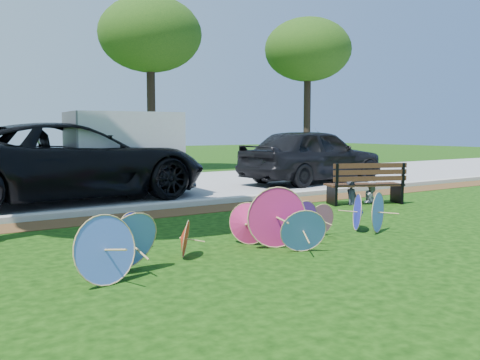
{
  "coord_description": "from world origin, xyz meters",
  "views": [
    {
      "loc": [
        -4.67,
        -5.7,
        1.79
      ],
      "look_at": [
        0.5,
        2.0,
        0.9
      ],
      "focal_mm": 40.0,
      "sensor_mm": 36.0,
      "label": 1
    }
  ],
  "objects_px": {
    "cargo_trailer": "(125,149)",
    "black_van": "(70,162)",
    "parasol_pile": "(253,224)",
    "dark_pickup": "(313,156)",
    "park_bench": "(364,183)",
    "person_right": "(373,181)",
    "person_left": "(352,180)"
  },
  "relations": [
    {
      "from": "parasol_pile",
      "to": "person_right",
      "type": "bearing_deg",
      "value": 25.15
    },
    {
      "from": "person_left",
      "to": "person_right",
      "type": "bearing_deg",
      "value": -19.99
    },
    {
      "from": "black_van",
      "to": "person_left",
      "type": "bearing_deg",
      "value": -133.37
    },
    {
      "from": "cargo_trailer",
      "to": "park_bench",
      "type": "xyz_separation_m",
      "value": [
        4.24,
        -4.49,
        -0.77
      ]
    },
    {
      "from": "dark_pickup",
      "to": "cargo_trailer",
      "type": "height_order",
      "value": "cargo_trailer"
    },
    {
      "from": "cargo_trailer",
      "to": "person_right",
      "type": "height_order",
      "value": "cargo_trailer"
    },
    {
      "from": "dark_pickup",
      "to": "cargo_trailer",
      "type": "relative_size",
      "value": 1.94
    },
    {
      "from": "parasol_pile",
      "to": "park_bench",
      "type": "relative_size",
      "value": 3.07
    },
    {
      "from": "parasol_pile",
      "to": "black_van",
      "type": "bearing_deg",
      "value": 95.69
    },
    {
      "from": "cargo_trailer",
      "to": "park_bench",
      "type": "distance_m",
      "value": 6.22
    },
    {
      "from": "cargo_trailer",
      "to": "park_bench",
      "type": "height_order",
      "value": "cargo_trailer"
    },
    {
      "from": "black_van",
      "to": "cargo_trailer",
      "type": "bearing_deg",
      "value": -92.62
    },
    {
      "from": "park_bench",
      "to": "person_left",
      "type": "xyz_separation_m",
      "value": [
        -0.35,
        0.05,
        0.09
      ]
    },
    {
      "from": "parasol_pile",
      "to": "black_van",
      "type": "relative_size",
      "value": 0.83
    },
    {
      "from": "person_right",
      "to": "parasol_pile",
      "type": "bearing_deg",
      "value": -166.08
    },
    {
      "from": "parasol_pile",
      "to": "dark_pickup",
      "type": "bearing_deg",
      "value": 43.34
    },
    {
      "from": "park_bench",
      "to": "person_right",
      "type": "xyz_separation_m",
      "value": [
        0.35,
        0.05,
        0.03
      ]
    },
    {
      "from": "person_left",
      "to": "black_van",
      "type": "bearing_deg",
      "value": 120.48
    },
    {
      "from": "parasol_pile",
      "to": "person_right",
      "type": "relative_size",
      "value": 5.52
    },
    {
      "from": "black_van",
      "to": "cargo_trailer",
      "type": "xyz_separation_m",
      "value": [
        1.46,
        0.03,
        0.29
      ]
    },
    {
      "from": "black_van",
      "to": "dark_pickup",
      "type": "xyz_separation_m",
      "value": [
        8.01,
        -0.02,
        -0.06
      ]
    },
    {
      "from": "parasol_pile",
      "to": "person_right",
      "type": "height_order",
      "value": "person_right"
    },
    {
      "from": "parasol_pile",
      "to": "dark_pickup",
      "type": "distance_m",
      "value": 10.08
    },
    {
      "from": "parasol_pile",
      "to": "cargo_trailer",
      "type": "relative_size",
      "value": 2.09
    },
    {
      "from": "dark_pickup",
      "to": "park_bench",
      "type": "xyz_separation_m",
      "value": [
        -2.31,
        -4.44,
        -0.42
      ]
    },
    {
      "from": "cargo_trailer",
      "to": "black_van",
      "type": "bearing_deg",
      "value": -173.79
    },
    {
      "from": "dark_pickup",
      "to": "person_right",
      "type": "relative_size",
      "value": 5.11
    },
    {
      "from": "dark_pickup",
      "to": "black_van",
      "type": "bearing_deg",
      "value": 84.59
    },
    {
      "from": "parasol_pile",
      "to": "cargo_trailer",
      "type": "xyz_separation_m",
      "value": [
        0.77,
        6.96,
        0.89
      ]
    },
    {
      "from": "dark_pickup",
      "to": "cargo_trailer",
      "type": "distance_m",
      "value": 6.56
    },
    {
      "from": "cargo_trailer",
      "to": "person_right",
      "type": "xyz_separation_m",
      "value": [
        4.59,
        -4.44,
        -0.74
      ]
    },
    {
      "from": "black_van",
      "to": "dark_pickup",
      "type": "height_order",
      "value": "black_van"
    }
  ]
}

